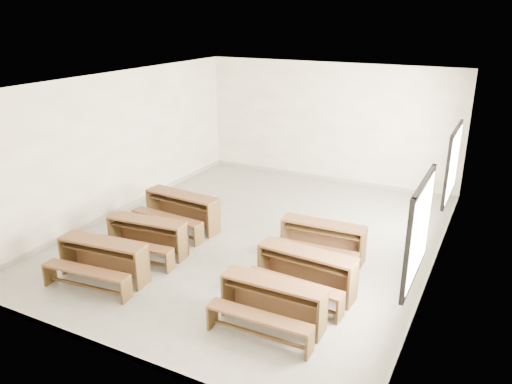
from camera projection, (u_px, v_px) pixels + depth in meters
The scene contains 7 objects.
room at pixel (260, 137), 9.62m from camera, with size 8.50×8.50×3.20m.
desk_set_0 at pixel (102, 258), 8.62m from camera, with size 1.68×1.00×0.72m.
desk_set_1 at pixel (146, 235), 9.54m from camera, with size 1.64×0.97×0.70m.
desk_set_2 at pixel (181, 209), 10.69m from camera, with size 1.77×1.01×0.77m.
desk_set_3 at pixel (272, 300), 7.36m from camera, with size 1.59×0.84×0.71m.
desk_set_4 at pixel (305, 270), 8.19m from camera, with size 1.70×0.95×0.74m.
desk_set_5 at pixel (322, 238), 9.38m from camera, with size 1.62×0.89×0.71m.
Camera 1 is at (4.33, -8.40, 4.43)m, focal length 35.00 mm.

